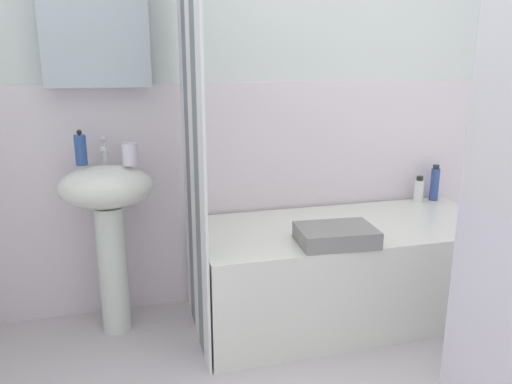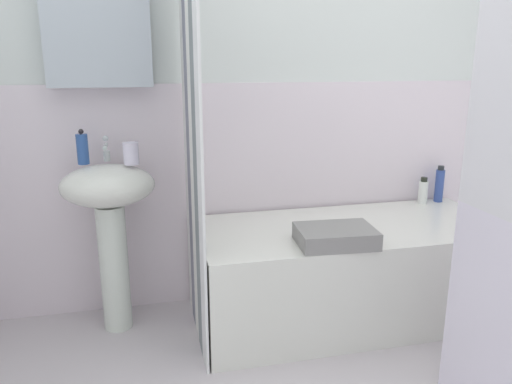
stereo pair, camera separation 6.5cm
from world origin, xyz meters
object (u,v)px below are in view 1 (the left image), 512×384
object	(u,v)px
bathtub	(348,270)
shampoo_bottle	(419,190)
toothbrush_cup	(130,154)
towel_folded	(336,235)
soap_dispenser	(81,149)
sink	(109,212)
lotion_bottle	(435,183)

from	to	relation	value
bathtub	shampoo_bottle	size ratio (longest dim) A/B	9.97
toothbrush_cup	towel_folded	world-z (taller)	toothbrush_cup
soap_dispenser	shampoo_bottle	bearing A→B (deg)	2.20
towel_folded	bathtub	bearing A→B (deg)	51.14
toothbrush_cup	shampoo_bottle	distance (m)	1.67
sink	bathtub	bearing A→B (deg)	-7.53
bathtub	shampoo_bottle	distance (m)	0.71
shampoo_bottle	toothbrush_cup	bearing A→B (deg)	-175.52
bathtub	towel_folded	world-z (taller)	towel_folded
sink	soap_dispenser	distance (m)	0.32
toothbrush_cup	shampoo_bottle	size ratio (longest dim) A/B	0.66
bathtub	towel_folded	xyz separation A→B (m)	(-0.18, -0.23, 0.29)
sink	soap_dispenser	xyz separation A→B (m)	(-0.10, 0.05, 0.30)
sink	towel_folded	bearing A→B (deg)	-20.99
toothbrush_cup	bathtub	xyz separation A→B (m)	(1.07, -0.15, -0.64)
sink	toothbrush_cup	bearing A→B (deg)	-4.22
soap_dispenser	lotion_bottle	xyz separation A→B (m)	(1.97, 0.09, -0.31)
soap_dispenser	toothbrush_cup	world-z (taller)	soap_dispenser
lotion_bottle	towel_folded	distance (m)	1.01
sink	towel_folded	distance (m)	1.08
soap_dispenser	lotion_bottle	world-z (taller)	soap_dispenser
bathtub	lotion_bottle	xyz separation A→B (m)	(0.68, 0.29, 0.35)
sink	bathtub	distance (m)	1.25
bathtub	towel_folded	distance (m)	0.41
toothbrush_cup	soap_dispenser	bearing A→B (deg)	165.45
soap_dispenser	towel_folded	bearing A→B (deg)	-21.38
lotion_bottle	bathtub	bearing A→B (deg)	-156.68
soap_dispenser	toothbrush_cup	size ratio (longest dim) A/B	1.61
bathtub	lotion_bottle	size ratio (longest dim) A/B	7.25
soap_dispenser	towel_folded	world-z (taller)	soap_dispenser
soap_dispenser	lotion_bottle	size ratio (longest dim) A/B	0.77
lotion_bottle	towel_folded	bearing A→B (deg)	-148.91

